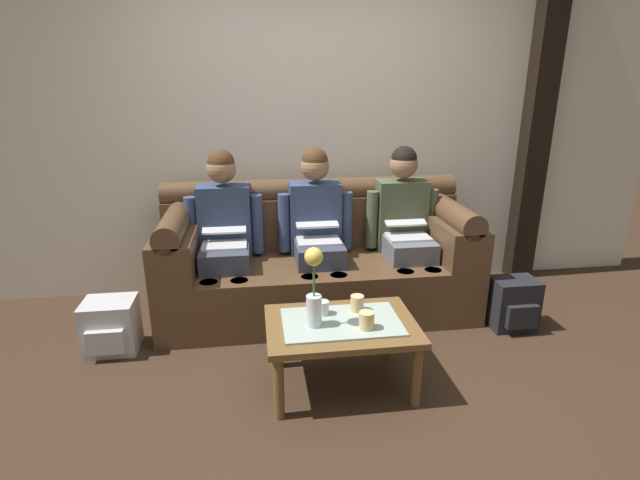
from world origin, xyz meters
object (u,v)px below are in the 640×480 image
Objects in this scene: coffee_table at (341,331)px; cup_far_center at (366,320)px; person_right at (405,222)px; backpack_right at (513,304)px; cup_near_left at (323,308)px; cup_near_right at (357,303)px; backpack_left at (111,326)px; person_middle at (317,226)px; person_left at (224,230)px; couch at (317,262)px; flower_vase at (314,288)px.

coffee_table is 8.75× the size of cup_far_center.
person_right is 0.97m from backpack_right.
cup_near_left is at bearing -129.34° from person_right.
cup_near_left is 0.86× the size of cup_near_right.
person_middle is at bearing 17.41° from backpack_left.
person_left is 1.46× the size of coffee_table.
cup_far_center reaches higher than coffee_table.
backpack_left is at bearing -162.44° from couch.
cup_far_center is at bearing -14.37° from flower_vase.
cup_near_left is 0.20m from cup_near_right.
couch is 1.44m from backpack_right.
backpack_left is at bearing -162.59° from person_middle.
person_middle is at bearing 158.67° from backpack_right.
person_middle is 12.79× the size of cup_far_center.
flower_vase reaches higher than cup_near_left.
cup_far_center is (-0.55, -1.13, -0.20)m from person_right.
backpack_right is (1.42, 0.41, -0.27)m from cup_near_left.
person_middle reaches higher than coffee_table.
person_middle is at bearing 95.97° from cup_far_center.
cup_near_left is at bearing -95.48° from person_middle.
cup_near_right is at bearing -82.99° from couch.
cup_far_center is at bearing -84.03° from person_middle.
coffee_table is 1.86× the size of flower_vase.
backpack_left is (-1.40, -0.44, -0.20)m from couch.
person_left reaches higher than couch.
cup_far_center is (0.21, -0.20, 0.01)m from cup_near_left.
backpack_right is (2.74, -0.08, 0.01)m from backpack_left.
backpack_left is at bearing 178.34° from backpack_right.
cup_near_left is 0.84× the size of cup_far_center.
couch is 2.73× the size of coffee_table.
couch is 0.73m from person_left.
person_right is at bearing -0.00° from person_left.
person_left is 0.67m from person_middle.
person_right is 1.27m from coffee_table.
person_left is at bearing -179.67° from couch.
backpack_left is (-1.32, 0.49, -0.28)m from cup_near_left.
coffee_table is 2.43× the size of backpack_left.
coffee_table is 2.29× the size of backpack_right.
couch is 28.46× the size of cup_near_left.
cup_near_left is 0.22× the size of backpack_right.
cup_near_right is at bearing -121.51° from person_right.
person_middle is at bearing 81.54° from flower_vase.
person_right reaches higher than couch.
couch is 1.49m from backpack_left.
couch is at bearing 90.00° from person_middle.
person_right is at bearing 11.98° from backpack_left.
flower_vase is (-0.83, -1.06, -0.02)m from person_right.
person_left is at bearing 125.04° from cup_far_center.
couch reaches higher than cup_near_left.
person_middle is (0.00, -0.00, 0.29)m from couch.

